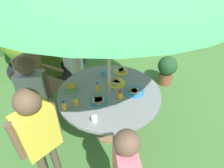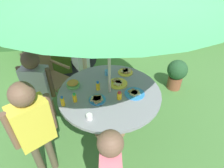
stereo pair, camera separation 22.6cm
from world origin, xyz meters
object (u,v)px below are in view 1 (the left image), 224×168
Objects in this scene: cup_near at (103,73)px; dome_tent at (39,27)px; wooden_chair at (38,80)px; juice_bottle_far_right at (120,95)px; plate_mid_right at (116,83)px; juice_bottle_center_back at (76,101)px; child_in_white_shirt at (72,55)px; child_in_grey_shirt at (33,90)px; garden_table at (109,99)px; juice_bottle_far_left at (97,87)px; plate_front_edge at (121,71)px; cup_far at (94,119)px; potted_plant at (167,69)px; plate_near_left at (134,91)px; child_in_yellow_shirt at (38,131)px; plate_near_right at (98,100)px; child_in_pink_shirt at (125,167)px; juice_bottle_center_front at (64,106)px; snack_bowl at (71,87)px.

dome_tent is at bearing 115.83° from cup_near.
wooden_chair is 1.41m from juice_bottle_far_right.
juice_bottle_center_back reaches higher than plate_mid_right.
child_in_grey_shirt is at bearing -59.88° from child_in_white_shirt.
juice_bottle_far_left is (-0.14, 0.06, 0.18)m from garden_table.
cup_far is at bearing -124.20° from plate_front_edge.
garden_table is 0.41m from cup_near.
juice_bottle_far_right reaches higher than cup_far.
juice_bottle_center_back reaches higher than potted_plant.
juice_bottle_far_right is 0.52m from juice_bottle_center_back.
plate_near_left is 0.55m from cup_near.
child_in_yellow_shirt is (-0.81, -0.50, 0.23)m from garden_table.
wooden_chair is 1.71× the size of potted_plant.
cup_near is (-0.27, -0.02, 0.02)m from plate_front_edge.
plate_near_left is 0.49m from plate_front_edge.
plate_near_left is (0.66, -1.00, -0.08)m from child_in_white_shirt.
potted_plant is at bearing 28.17° from juice_bottle_far_left.
garden_table is 17.22× the size of cup_near.
child_in_yellow_shirt is at bearing -147.81° from potted_plant.
wooden_chair is 4.71× the size of plate_front_edge.
cup_near reaches higher than cup_far.
child_in_yellow_shirt is 6.62× the size of plate_near_right.
child_in_white_shirt is at bearing -74.50° from dome_tent.
wooden_chair is at bearing 30.99° from child_in_pink_shirt.
juice_bottle_far_left is 0.34m from juice_bottle_center_back.
juice_bottle_far_left is 0.32m from juice_bottle_far_right.
juice_bottle_far_left is at bearing 7.91° from child_in_pink_shirt.
garden_table is at bearing 0.00° from child_in_pink_shirt.
child_in_yellow_shirt is at bearing -140.78° from plate_front_edge.
plate_mid_right is 3.62× the size of cup_far.
dome_tent reaches higher than plate_near_right.
snack_bowl is at bearing 73.11° from juice_bottle_center_front.
plate_near_right is 0.27m from juice_bottle_far_right.
child_in_yellow_shirt is at bearing -39.53° from child_in_white_shirt.
child_in_white_shirt reaches higher than juice_bottle_far_right.
plate_front_edge is (1.10, 0.90, -0.09)m from child_in_yellow_shirt.
plate_near_right is (-0.45, -0.54, 0.00)m from plate_front_edge.
child_in_white_shirt is 0.91m from plate_mid_right.
wooden_chair is at bearing 155.73° from cup_near.
cup_far is at bearing -109.91° from plate_near_right.
child_in_yellow_shirt is 0.54m from juice_bottle_center_back.
wooden_chair is 8.18× the size of juice_bottle_far_left.
cup_near reaches higher than plate_near_right.
dome_tent reaches higher than cup_far.
cup_near is (-0.08, 0.53, -0.01)m from juice_bottle_far_right.
child_in_white_shirt is at bearing 100.35° from plate_near_right.
wooden_chair is 7.69× the size of juice_bottle_center_front.
child_in_yellow_shirt is 1.12× the size of child_in_pink_shirt.
plate_near_left and plate_mid_right have the same top height.
plate_near_right is at bearing -146.62° from potted_plant.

